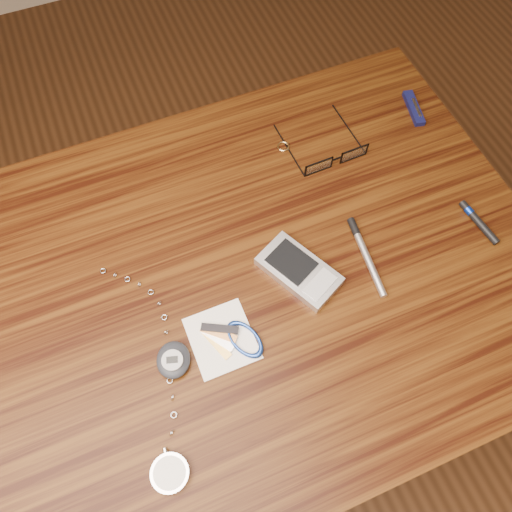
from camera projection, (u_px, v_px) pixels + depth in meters
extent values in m
plane|color=#472814|center=(241.00, 389.00, 1.43)|extent=(3.80, 3.80, 0.00)
cube|color=#381D08|center=(229.00, 285.00, 0.78)|extent=(1.00, 0.70, 0.03)
cylinder|color=#4C2814|center=(485.00, 401.00, 1.06)|extent=(0.05, 0.05, 0.71)
cylinder|color=#4C2814|center=(10.00, 309.00, 1.16)|extent=(0.05, 0.05, 0.71)
cylinder|color=#4C2814|center=(354.00, 187.00, 1.32)|extent=(0.05, 0.05, 0.71)
cube|color=black|center=(319.00, 167.00, 0.85)|extent=(0.05, 0.00, 0.03)
cube|color=silver|center=(319.00, 167.00, 0.85)|extent=(0.05, 0.00, 0.02)
cylinder|color=black|center=(289.00, 150.00, 0.88)|extent=(0.01, 0.12, 0.00)
cube|color=black|center=(354.00, 154.00, 0.86)|extent=(0.05, 0.00, 0.03)
cube|color=silver|center=(354.00, 154.00, 0.86)|extent=(0.05, 0.00, 0.02)
cylinder|color=black|center=(349.00, 129.00, 0.90)|extent=(0.01, 0.12, 0.00)
cube|color=black|center=(337.00, 159.00, 0.85)|extent=(0.02, 0.00, 0.00)
torus|color=#EBC274|center=(283.00, 146.00, 0.88)|extent=(0.03, 0.03, 0.00)
cylinder|color=silver|center=(170.00, 473.00, 0.63)|extent=(0.05, 0.05, 0.01)
cylinder|color=silver|center=(169.00, 473.00, 0.63)|extent=(0.04, 0.04, 0.00)
cylinder|color=silver|center=(165.00, 451.00, 0.65)|extent=(0.01, 0.01, 0.01)
torus|color=silver|center=(172.00, 433.00, 0.66)|extent=(0.01, 0.01, 0.01)
torus|color=silver|center=(174.00, 415.00, 0.67)|extent=(0.01, 0.01, 0.00)
torus|color=silver|center=(173.00, 397.00, 0.68)|extent=(0.01, 0.01, 0.01)
torus|color=silver|center=(170.00, 380.00, 0.69)|extent=(0.01, 0.01, 0.00)
torus|color=silver|center=(168.00, 364.00, 0.70)|extent=(0.01, 0.01, 0.01)
torus|color=silver|center=(167.00, 348.00, 0.71)|extent=(0.01, 0.01, 0.00)
torus|color=silver|center=(166.00, 332.00, 0.72)|extent=(0.01, 0.00, 0.01)
torus|color=silver|center=(164.00, 317.00, 0.73)|extent=(0.01, 0.01, 0.00)
torus|color=silver|center=(159.00, 303.00, 0.74)|extent=(0.01, 0.01, 0.01)
torus|color=silver|center=(151.00, 292.00, 0.75)|extent=(0.01, 0.01, 0.00)
torus|color=silver|center=(140.00, 284.00, 0.76)|extent=(0.01, 0.01, 0.01)
torus|color=silver|center=(127.00, 279.00, 0.76)|extent=(0.01, 0.01, 0.00)
torus|color=silver|center=(115.00, 275.00, 0.76)|extent=(0.01, 0.01, 0.01)
torus|color=silver|center=(103.00, 271.00, 0.77)|extent=(0.01, 0.01, 0.00)
cube|color=silver|center=(299.00, 271.00, 0.76)|extent=(0.11, 0.14, 0.02)
cube|color=black|center=(291.00, 262.00, 0.76)|extent=(0.08, 0.08, 0.00)
cube|color=#9C9EA3|center=(320.00, 284.00, 0.74)|extent=(0.06, 0.05, 0.00)
ellipsoid|color=black|center=(173.00, 360.00, 0.70)|extent=(0.06, 0.07, 0.02)
cylinder|color=#989A9F|center=(172.00, 360.00, 0.69)|extent=(0.03, 0.03, 0.00)
cube|color=black|center=(172.00, 360.00, 0.68)|extent=(0.02, 0.01, 0.00)
cube|color=white|center=(222.00, 338.00, 0.72)|extent=(0.09, 0.10, 0.00)
torus|color=navy|center=(245.00, 339.00, 0.72)|extent=(0.07, 0.07, 0.01)
cube|color=#AC883D|center=(216.00, 344.00, 0.71)|extent=(0.03, 0.06, 0.00)
cube|color=silver|center=(218.00, 339.00, 0.72)|extent=(0.04, 0.05, 0.00)
cube|color=#8E5F32|center=(219.00, 334.00, 0.72)|extent=(0.05, 0.05, 0.00)
cube|color=black|center=(220.00, 328.00, 0.72)|extent=(0.05, 0.04, 0.00)
cube|color=#0B0E33|center=(414.00, 108.00, 0.92)|extent=(0.04, 0.08, 0.01)
cube|color=#B6B7BA|center=(417.00, 108.00, 0.91)|extent=(0.02, 0.04, 0.00)
cylinder|color=silver|center=(367.00, 256.00, 0.78)|extent=(0.03, 0.14, 0.01)
cylinder|color=black|center=(354.00, 227.00, 0.80)|extent=(0.02, 0.03, 0.01)
cylinder|color=black|center=(479.00, 222.00, 0.80)|extent=(0.02, 0.09, 0.01)
cylinder|color=#0E32B5|center=(469.00, 211.00, 0.81)|extent=(0.01, 0.01, 0.01)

